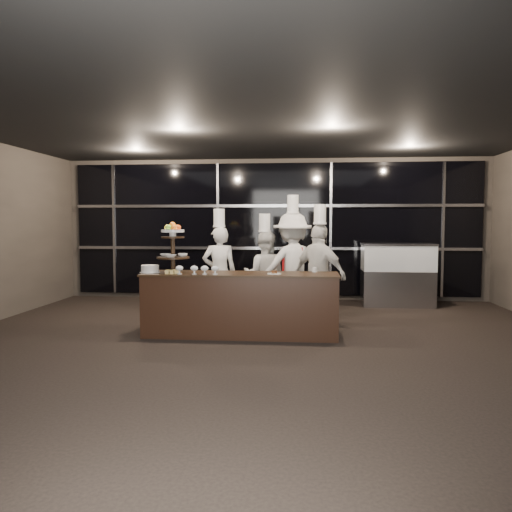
# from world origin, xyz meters

# --- Properties ---
(room) EXTENTS (10.00, 10.00, 10.00)m
(room) POSITION_xyz_m (0.00, 0.00, 1.50)
(room) COLOR black
(room) RESTS_ON ground
(window_wall) EXTENTS (8.60, 0.10, 2.80)m
(window_wall) POSITION_xyz_m (0.00, 4.94, 1.50)
(window_wall) COLOR black
(window_wall) RESTS_ON ground
(buffet_counter) EXTENTS (2.84, 0.74, 0.92)m
(buffet_counter) POSITION_xyz_m (-0.30, 1.48, 0.47)
(buffet_counter) COLOR black
(buffet_counter) RESTS_ON ground
(display_stand) EXTENTS (0.48, 0.48, 0.74)m
(display_stand) POSITION_xyz_m (-1.30, 1.48, 1.34)
(display_stand) COLOR black
(display_stand) RESTS_ON buffet_counter
(compotes) EXTENTS (0.63, 0.11, 0.12)m
(compotes) POSITION_xyz_m (-0.88, 1.26, 1.00)
(compotes) COLOR silver
(compotes) RESTS_ON buffet_counter
(layer_cake) EXTENTS (0.30, 0.30, 0.11)m
(layer_cake) POSITION_xyz_m (-1.63, 1.43, 0.97)
(layer_cake) COLOR white
(layer_cake) RESTS_ON buffet_counter
(pastry_squares) EXTENTS (0.20, 0.13, 0.05)m
(pastry_squares) POSITION_xyz_m (-1.26, 1.32, 0.95)
(pastry_squares) COLOR #E7CA71
(pastry_squares) RESTS_ON buffet_counter
(small_plate) EXTENTS (0.20, 0.20, 0.05)m
(small_plate) POSITION_xyz_m (0.20, 1.38, 0.94)
(small_plate) COLOR white
(small_plate) RESTS_ON buffet_counter
(chef_cup) EXTENTS (0.08, 0.08, 0.07)m
(chef_cup) POSITION_xyz_m (0.78, 1.73, 0.96)
(chef_cup) COLOR white
(chef_cup) RESTS_ON buffet_counter
(display_case) EXTENTS (1.40, 0.61, 1.24)m
(display_case) POSITION_xyz_m (2.48, 4.30, 0.69)
(display_case) COLOR #A5A5AA
(display_case) RESTS_ON ground
(chef_a) EXTENTS (0.64, 0.49, 1.88)m
(chef_a) POSITION_xyz_m (-0.80, 2.67, 0.82)
(chef_a) COLOR silver
(chef_a) RESTS_ON ground
(chef_b) EXTENTS (0.75, 0.59, 1.80)m
(chef_b) POSITION_xyz_m (-0.04, 2.75, 0.77)
(chef_b) COLOR white
(chef_b) RESTS_ON ground
(chef_c) EXTENTS (1.33, 1.03, 2.11)m
(chef_c) POSITION_xyz_m (0.44, 2.70, 0.91)
(chef_c) COLOR silver
(chef_c) RESTS_ON ground
(chef_d) EXTENTS (1.00, 0.90, 1.94)m
(chef_d) POSITION_xyz_m (0.87, 2.20, 0.84)
(chef_d) COLOR silver
(chef_d) RESTS_ON ground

